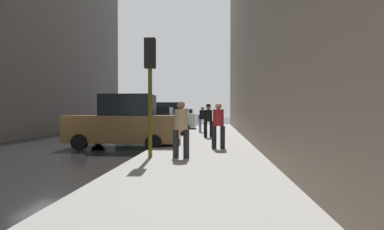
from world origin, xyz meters
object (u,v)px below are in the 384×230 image
parked_blue_sedan (184,117)px  traffic_light (150,71)px  pedestrian_with_fedora (208,119)px  fire_hydrant (179,130)px  parked_bronze_suv (125,123)px  parked_silver_sedan (178,118)px  pedestrian_in_red_jacket (218,123)px  parked_dark_green_sedan (154,122)px  pedestrian_in_tan_coat (181,126)px  pedestrian_in_jeans (203,118)px  parked_white_van (168,117)px  duffel_bag (176,142)px

parked_blue_sedan → traffic_light: (1.85, -26.76, 1.91)m
pedestrian_with_fedora → fire_hydrant: bearing=168.6°
parked_bronze_suv → parked_silver_sedan: bearing=90.0°
parked_blue_sedan → pedestrian_in_red_jacket: pedestrian_in_red_jacket is taller
parked_bronze_suv → parked_silver_sedan: (0.00, 17.70, -0.18)m
parked_dark_green_sedan → pedestrian_in_tan_coat: bearing=-73.5°
fire_hydrant → pedestrian_with_fedora: size_ratio=0.40×
parked_silver_sedan → pedestrian_in_jeans: (2.96, -10.14, 0.26)m
parked_dark_green_sedan → traffic_light: traffic_light is taller
parked_dark_green_sedan → fire_hydrant: parked_dark_green_sedan is taller
pedestrian_in_tan_coat → parked_silver_sedan: bearing=97.5°
parked_white_van → fire_hydrant: (1.80, -7.73, -0.54)m
parked_blue_sedan → parked_white_van: bearing=-90.0°
traffic_light → pedestrian_with_fedora: traffic_light is taller
parked_blue_sedan → pedestrian_in_red_jacket: 24.78m
pedestrian_in_red_jacket → duffel_bag: bearing=151.1°
parked_silver_sedan → pedestrian_in_jeans: bearing=-73.7°
parked_white_van → parked_blue_sedan: 11.59m
fire_hydrant → traffic_light: 7.77m
fire_hydrant → pedestrian_in_jeans: 3.79m
parked_dark_green_sedan → traffic_light: (1.85, -9.41, 1.91)m
duffel_bag → pedestrian_in_jeans: bearing=84.5°
parked_bronze_suv → pedestrian_in_tan_coat: 4.41m
parked_silver_sedan → fire_hydrant: (1.80, -13.69, -0.35)m
pedestrian_with_fedora → parked_silver_sedan: bearing=103.8°
parked_dark_green_sedan → parked_blue_sedan: size_ratio=0.99×
parked_bronze_suv → parked_white_van: same height
parked_blue_sedan → pedestrian_in_tan_coat: size_ratio=2.48×
parked_bronze_suv → parked_blue_sedan: parked_bronze_suv is taller
parked_dark_green_sedan → fire_hydrant: 2.70m
traffic_light → pedestrian_with_fedora: bearing=77.4°
parked_dark_green_sedan → pedestrian_in_red_jacket: size_ratio=2.46×
parked_blue_sedan → duffel_bag: parked_blue_sedan is taller
parked_dark_green_sedan → pedestrian_with_fedora: 4.16m
parked_silver_sedan → duffel_bag: 18.03m
parked_white_van → pedestrian_with_fedora: 8.76m
parked_dark_green_sedan → pedestrian_in_jeans: pedestrian_in_jeans is taller
traffic_light → duffel_bag: (0.36, 3.24, -2.47)m
pedestrian_in_jeans → pedestrian_in_tan_coat: (-0.17, -10.98, 0.00)m
parked_bronze_suv → pedestrian_in_jeans: (2.96, 7.56, 0.07)m
pedestrian_in_red_jacket → pedestrian_in_jeans: bearing=96.4°
duffel_bag → fire_hydrant: bearing=95.5°
pedestrian_in_red_jacket → pedestrian_in_tan_coat: same height
parked_white_van → pedestrian_in_tan_coat: size_ratio=2.71×
parked_white_van → pedestrian_in_red_jacket: (3.93, -12.87, 0.07)m
pedestrian_in_jeans → parked_bronze_suv: bearing=-111.4°
fire_hydrant → duffel_bag: 4.22m
traffic_light → pedestrian_with_fedora: (1.59, 7.11, -1.62)m
pedestrian_in_jeans → parked_dark_green_sedan: bearing=-152.0°
pedestrian_with_fedora → duffel_bag: bearing=-107.7°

